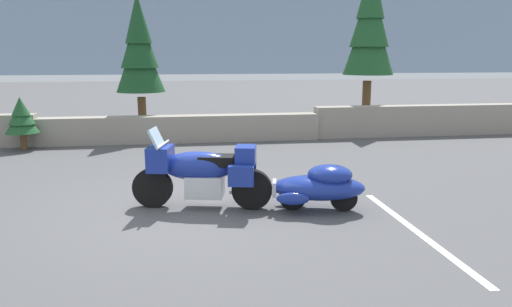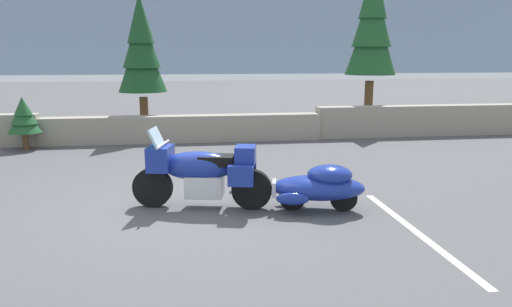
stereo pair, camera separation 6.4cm
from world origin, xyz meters
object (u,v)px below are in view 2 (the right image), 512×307
at_px(pine_tree_tall, 372,24).
at_px(pine_tree_secondary, 141,48).
at_px(touring_motorcycle, 201,171).
at_px(car_shaped_trailer, 319,186).

distance_m(pine_tree_tall, pine_tree_secondary, 7.64).
xyz_separation_m(pine_tree_tall, pine_tree_secondary, (-7.53, -0.99, -0.82)).
xyz_separation_m(touring_motorcycle, pine_tree_tall, (6.01, 8.21, 2.88)).
distance_m(touring_motorcycle, car_shaped_trailer, 1.93).
bearing_deg(touring_motorcycle, car_shaped_trailer, -12.24).
bearing_deg(pine_tree_secondary, touring_motorcycle, -78.18).
xyz_separation_m(car_shaped_trailer, pine_tree_tall, (4.14, 8.62, 3.09)).
xyz_separation_m(touring_motorcycle, pine_tree_secondary, (-1.51, 7.22, 2.05)).
bearing_deg(pine_tree_tall, pine_tree_secondary, -172.50).
bearing_deg(touring_motorcycle, pine_tree_tall, 53.78).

